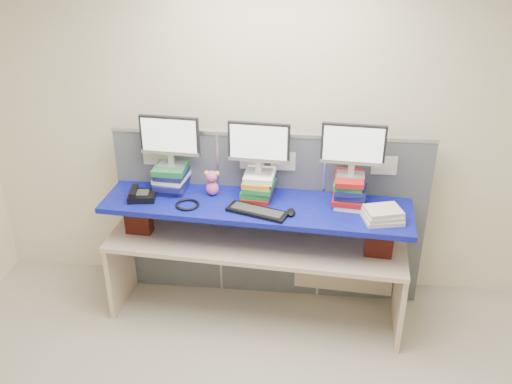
# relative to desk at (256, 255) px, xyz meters

# --- Properties ---
(room) EXTENTS (5.00, 4.00, 2.80)m
(room) POSITION_rel_desk_xyz_m (0.09, -1.47, 0.82)
(room) COLOR #F5EBCA
(room) RESTS_ON ground
(cubicle_partition) EXTENTS (2.60, 0.06, 1.53)m
(cubicle_partition) POSITION_rel_desk_xyz_m (0.09, 0.31, 0.19)
(cubicle_partition) COLOR #4B5058
(cubicle_partition) RESTS_ON ground
(desk) EXTENTS (2.43, 0.87, 0.73)m
(desk) POSITION_rel_desk_xyz_m (0.00, 0.00, 0.00)
(desk) COLOR beige
(desk) RESTS_ON ground
(brick_pier_left) EXTENTS (0.22, 0.13, 0.29)m
(brick_pier_left) POSITION_rel_desk_xyz_m (-0.96, 0.02, 0.29)
(brick_pier_left) COLOR maroon
(brick_pier_left) RESTS_ON desk
(brick_pier_right) EXTENTS (0.22, 0.13, 0.29)m
(brick_pier_right) POSITION_rel_desk_xyz_m (0.96, -0.12, 0.29)
(brick_pier_right) COLOR maroon
(brick_pier_right) RESTS_ON desk
(blue_board) EXTENTS (2.45, 0.78, 0.04)m
(blue_board) POSITION_rel_desk_xyz_m (0.00, 0.00, 0.45)
(blue_board) COLOR #080D67
(blue_board) RESTS_ON brick_pier_left
(book_stack_left) EXTENTS (0.28, 0.34, 0.22)m
(book_stack_left) POSITION_rel_desk_xyz_m (-0.70, 0.17, 0.59)
(book_stack_left) COLOR navy
(book_stack_left) RESTS_ON blue_board
(book_stack_center) EXTENTS (0.27, 0.32, 0.21)m
(book_stack_center) POSITION_rel_desk_xyz_m (0.01, 0.12, 0.58)
(book_stack_center) COLOR #A61313
(book_stack_center) RESTS_ON blue_board
(book_stack_right) EXTENTS (0.28, 0.32, 0.24)m
(book_stack_right) POSITION_rel_desk_xyz_m (0.72, 0.07, 0.60)
(book_stack_right) COLOR white
(book_stack_right) RESTS_ON blue_board
(monitor_left) EXTENTS (0.48, 0.15, 0.41)m
(monitor_left) POSITION_rel_desk_xyz_m (-0.70, 0.17, 0.93)
(monitor_left) COLOR #9E9EA3
(monitor_left) RESTS_ON book_stack_left
(monitor_center) EXTENTS (0.48, 0.15, 0.41)m
(monitor_center) POSITION_rel_desk_xyz_m (0.01, 0.12, 0.92)
(monitor_center) COLOR #9E9EA3
(monitor_center) RESTS_ON book_stack_center
(monitor_right) EXTENTS (0.48, 0.15, 0.41)m
(monitor_right) POSITION_rel_desk_xyz_m (0.72, 0.07, 0.95)
(monitor_right) COLOR #9E9EA3
(monitor_right) RESTS_ON book_stack_right
(keyboard) EXTENTS (0.49, 0.30, 0.03)m
(keyboard) POSITION_rel_desk_xyz_m (0.03, -0.15, 0.49)
(keyboard) COLOR black
(keyboard) RESTS_ON blue_board
(mouse) EXTENTS (0.10, 0.13, 0.04)m
(mouse) POSITION_rel_desk_xyz_m (0.28, -0.15, 0.49)
(mouse) COLOR black
(mouse) RESTS_ON blue_board
(desk_phone) EXTENTS (0.23, 0.21, 0.09)m
(desk_phone) POSITION_rel_desk_xyz_m (-0.91, -0.02, 0.51)
(desk_phone) COLOR black
(desk_phone) RESTS_ON blue_board
(headset) EXTENTS (0.22, 0.22, 0.02)m
(headset) POSITION_rel_desk_xyz_m (-0.52, -0.09, 0.49)
(headset) COLOR black
(headset) RESTS_ON blue_board
(plush_toy) EXTENTS (0.12, 0.09, 0.21)m
(plush_toy) POSITION_rel_desk_xyz_m (-0.36, 0.11, 0.58)
(plush_toy) COLOR #E055A0
(plush_toy) RESTS_ON blue_board
(binder_stack) EXTENTS (0.32, 0.28, 0.10)m
(binder_stack) POSITION_rel_desk_xyz_m (0.96, -0.17, 0.52)
(binder_stack) COLOR beige
(binder_stack) RESTS_ON blue_board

